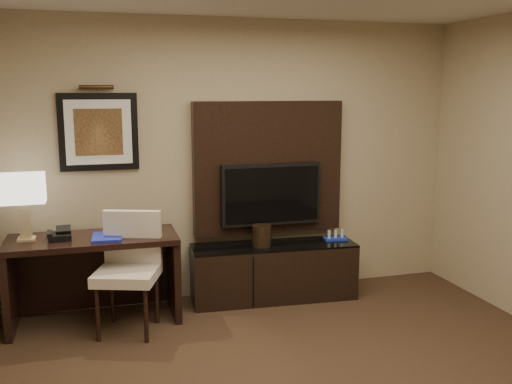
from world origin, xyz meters
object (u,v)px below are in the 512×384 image
object	(u,v)px
desk	(95,280)
credenza	(274,272)
desk_phone	(60,234)
desk_chair	(127,273)
ice_bucket	(262,236)
tv	(271,194)
table_lamp	(24,208)
minibar_tray	(336,236)

from	to	relation	value
desk	credenza	distance (m)	1.69
credenza	desk	bearing A→B (deg)	-172.85
desk_phone	desk_chair	bearing A→B (deg)	-30.70
credenza	desk_chair	size ratio (longest dim) A/B	1.54
desk_chair	credenza	bearing A→B (deg)	35.24
desk_chair	ice_bucket	distance (m)	1.35
desk	tv	xyz separation A→B (m)	(1.70, 0.24, 0.63)
credenza	desk_chair	world-z (taller)	desk_chair
desk_chair	table_lamp	xyz separation A→B (m)	(-0.80, 0.36, 0.53)
desk	desk_phone	xyz separation A→B (m)	(-0.27, -0.02, 0.43)
desk_phone	desk	bearing A→B (deg)	2.96
table_lamp	minibar_tray	world-z (taller)	table_lamp
ice_bucket	desk_chair	bearing A→B (deg)	-163.23
tv	desk_phone	world-z (taller)	tv
table_lamp	desk	bearing A→B (deg)	-4.87
credenza	ice_bucket	world-z (taller)	ice_bucket
desk	credenza	size ratio (longest dim) A/B	0.90
table_lamp	desk_phone	bearing A→B (deg)	-14.45
desk	table_lamp	bearing A→B (deg)	175.41
desk	desk_phone	size ratio (longest dim) A/B	7.71
credenza	table_lamp	xyz separation A→B (m)	(-2.22, -0.05, 0.77)
desk_chair	ice_bucket	xyz separation A→B (m)	(1.29, 0.39, 0.14)
ice_bucket	minibar_tray	world-z (taller)	ice_bucket
credenza	tv	world-z (taller)	tv
desk	tv	world-z (taller)	tv
tv	desk_chair	bearing A→B (deg)	-159.01
tv	credenza	bearing A→B (deg)	-96.03
desk_chair	minibar_tray	bearing A→B (deg)	30.37
desk	minibar_tray	world-z (taller)	desk
credenza	tv	distance (m)	0.76
desk	ice_bucket	size ratio (longest dim) A/B	7.03
minibar_tray	credenza	bearing A→B (deg)	-179.89
desk_phone	tv	bearing A→B (deg)	5.38
table_lamp	minibar_tray	bearing A→B (deg)	1.11
desk	desk_chair	xyz separation A→B (m)	(0.26, -0.31, 0.13)
desk_phone	ice_bucket	xyz separation A→B (m)	(1.82, 0.10, -0.17)
credenza	desk_phone	world-z (taller)	desk_phone
desk	desk_phone	distance (m)	0.51
tv	ice_bucket	distance (m)	0.43
ice_bucket	desk_phone	bearing A→B (deg)	-176.77
desk	table_lamp	world-z (taller)	table_lamp
tv	minibar_tray	xyz separation A→B (m)	(0.63, -0.14, -0.43)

